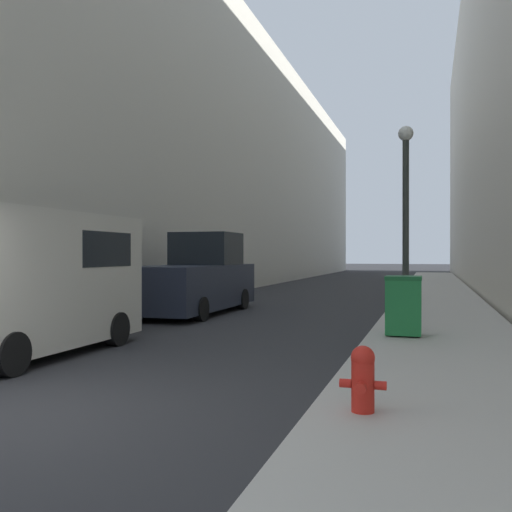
% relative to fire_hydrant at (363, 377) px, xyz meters
% --- Properties ---
extents(sidewalk_right, '(3.00, 60.00, 0.13)m').
position_rel_fire_hydrant_xyz_m(sidewalk_right, '(0.95, 17.01, -0.42)').
color(sidewalk_right, '#B7B2A8').
rests_on(sidewalk_right, ground).
extents(building_left_glass, '(12.00, 60.00, 14.00)m').
position_rel_fire_hydrant_xyz_m(building_left_glass, '(-13.99, 25.01, 6.52)').
color(building_left_glass, beige).
rests_on(building_left_glass, ground).
extents(fire_hydrant, '(0.47, 0.36, 0.68)m').
position_rel_fire_hydrant_xyz_m(fire_hydrant, '(0.00, 0.00, 0.00)').
color(fire_hydrant, red).
rests_on(fire_hydrant, sidewalk_right).
extents(trash_bin, '(0.70, 0.69, 1.18)m').
position_rel_fire_hydrant_xyz_m(trash_bin, '(0.15, 5.75, 0.25)').
color(trash_bin, '#1E7538').
rests_on(trash_bin, sidewalk_right).
extents(lamppost, '(0.41, 0.41, 5.11)m').
position_rel_fire_hydrant_xyz_m(lamppost, '(0.01, 10.16, 2.49)').
color(lamppost, '#2D332D').
rests_on(lamppost, sidewalk_right).
extents(white_van, '(2.03, 4.59, 2.46)m').
position_rel_fire_hydrant_xyz_m(white_van, '(-5.94, 2.34, 0.86)').
color(white_van, beige).
rests_on(white_van, ground).
extents(pickup_truck, '(2.06, 5.51, 2.40)m').
position_rel_fire_hydrant_xyz_m(pickup_truck, '(-5.94, 9.66, 0.51)').
color(pickup_truck, '#232838').
rests_on(pickup_truck, ground).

